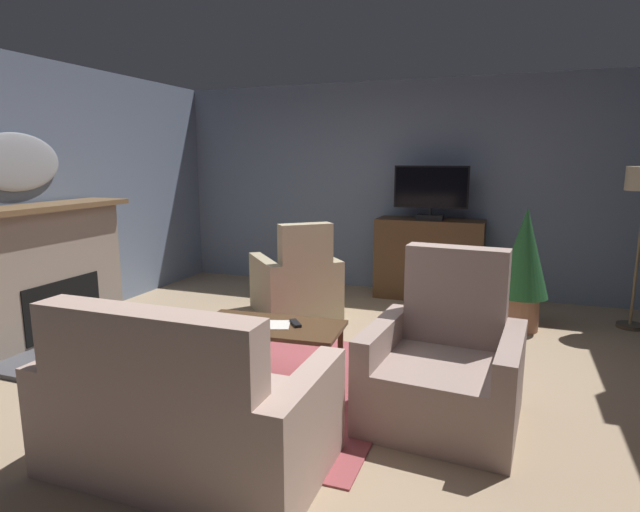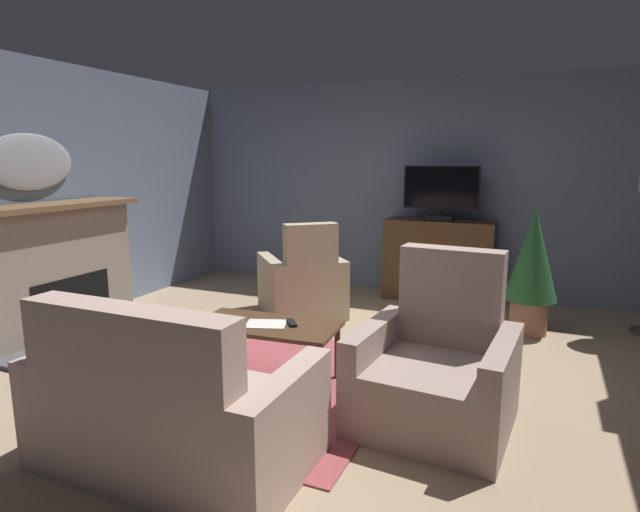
{
  "view_description": "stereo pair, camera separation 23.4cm",
  "coord_description": "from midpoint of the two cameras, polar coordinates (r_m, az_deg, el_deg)",
  "views": [
    {
      "loc": [
        1.37,
        -3.71,
        1.7
      ],
      "look_at": [
        -0.11,
        0.3,
        0.89
      ],
      "focal_mm": 29.02,
      "sensor_mm": 36.0,
      "label": 1
    },
    {
      "loc": [
        1.58,
        -3.63,
        1.7
      ],
      "look_at": [
        -0.11,
        0.3,
        0.89
      ],
      "focal_mm": 29.02,
      "sensor_mm": 36.0,
      "label": 2
    }
  ],
  "objects": [
    {
      "name": "folded_newspaper",
      "position": [
        3.96,
        -7.28,
        -7.56
      ],
      "size": [
        0.36,
        0.31,
        0.01
      ],
      "primitive_type": "cube",
      "rotation": [
        0.0,
        0.0,
        0.33
      ],
      "color": "silver",
      "rests_on": "coffee_table"
    },
    {
      "name": "armchair_beside_cabinet",
      "position": [
        5.71,
        -3.81,
        -3.26
      ],
      "size": [
        1.21,
        1.21,
        1.05
      ],
      "color": "tan",
      "rests_on": "ground_plane"
    },
    {
      "name": "potted_plant_small_fern_corner",
      "position": [
        5.44,
        20.44,
        -0.69
      ],
      "size": [
        0.49,
        0.49,
        1.24
      ],
      "color": "#99664C",
      "rests_on": "ground_plane"
    },
    {
      "name": "fireplace",
      "position": [
        5.59,
        -28.89,
        -1.93
      ],
      "size": [
        0.85,
        1.78,
        1.29
      ],
      "color": "#4C4C51",
      "rests_on": "ground_plane"
    },
    {
      "name": "armchair_near_window",
      "position": [
        3.54,
        11.65,
        -12.19
      ],
      "size": [
        1.01,
        0.98,
        1.11
      ],
      "color": "#A3897F",
      "rests_on": "ground_plane"
    },
    {
      "name": "wall_left",
      "position": [
        5.82,
        -30.74,
        5.56
      ],
      "size": [
        0.1,
        6.38,
        2.67
      ],
      "primitive_type": "cube",
      "color": "slate",
      "rests_on": "ground_plane"
    },
    {
      "name": "wall_mirror_oval",
      "position": [
        5.67,
        -31.52,
        8.81
      ],
      "size": [
        0.06,
        0.96,
        0.54
      ],
      "primitive_type": "ellipsoid",
      "color": "#B2B7BF"
    },
    {
      "name": "cat",
      "position": [
        4.9,
        -15.75,
        -8.6
      ],
      "size": [
        0.55,
        0.48,
        0.24
      ],
      "color": "gray",
      "rests_on": "ground_plane"
    },
    {
      "name": "television",
      "position": [
        6.3,
        11.09,
        7.04
      ],
      "size": [
        0.88,
        0.2,
        0.64
      ],
      "color": "black",
      "rests_on": "tv_cabinet"
    },
    {
      "name": "rug_central",
      "position": [
        4.15,
        -7.86,
        -13.55
      ],
      "size": [
        2.03,
        2.11,
        0.01
      ],
      "primitive_type": "cube",
      "color": "#9E474C",
      "rests_on": "ground_plane"
    },
    {
      "name": "wall_back",
      "position": [
        6.78,
        7.7,
        7.46
      ],
      "size": [
        6.57,
        0.1,
        2.67
      ],
      "primitive_type": "cube",
      "color": "slate",
      "rests_on": "ground_plane"
    },
    {
      "name": "ground_plane",
      "position": [
        4.31,
        -1.57,
        -12.85
      ],
      "size": [
        6.57,
        6.38,
        0.04
      ],
      "primitive_type": "cube",
      "color": "tan"
    },
    {
      "name": "tv_remote",
      "position": [
        3.95,
        -4.43,
        -7.41
      ],
      "size": [
        0.14,
        0.16,
        0.02
      ],
      "primitive_type": "cube",
      "rotation": [
        0.0,
        0.0,
        5.38
      ],
      "color": "black",
      "rests_on": "coffee_table"
    },
    {
      "name": "sofa_floral",
      "position": [
        3.07,
        -16.9,
        -16.39
      ],
      "size": [
        1.53,
        0.87,
        0.99
      ],
      "color": "#BC9E8E",
      "rests_on": "ground_plane"
    },
    {
      "name": "coffee_table",
      "position": [
        3.99,
        -7.18,
        -8.23
      ],
      "size": [
        1.13,
        0.62,
        0.47
      ],
      "color": "#4C331E",
      "rests_on": "ground_plane"
    },
    {
      "name": "tv_cabinet",
      "position": [
        6.46,
        10.89,
        -0.53
      ],
      "size": [
        1.28,
        0.51,
        0.98
      ],
      "color": "#352315",
      "rests_on": "ground_plane"
    }
  ]
}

